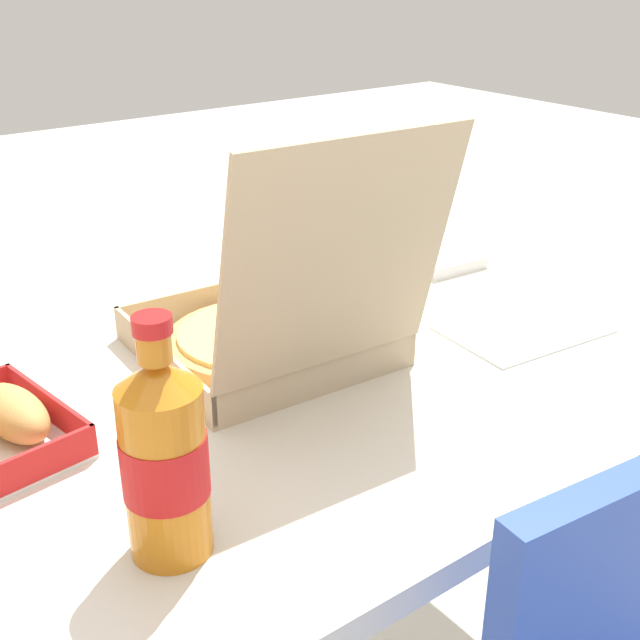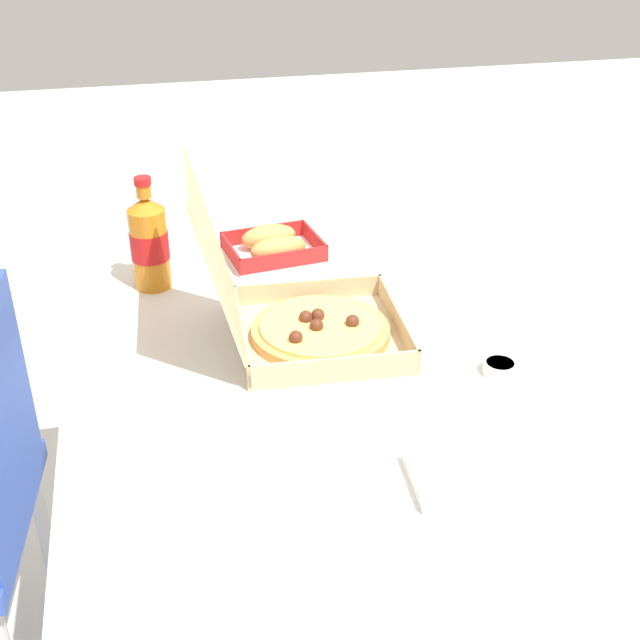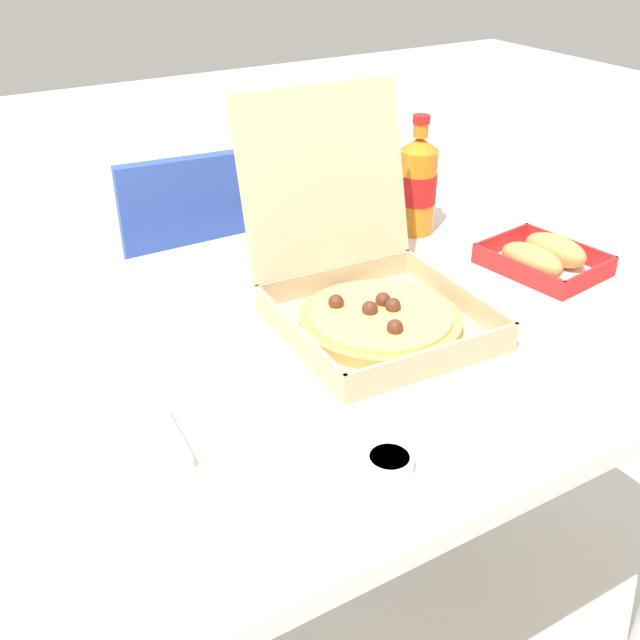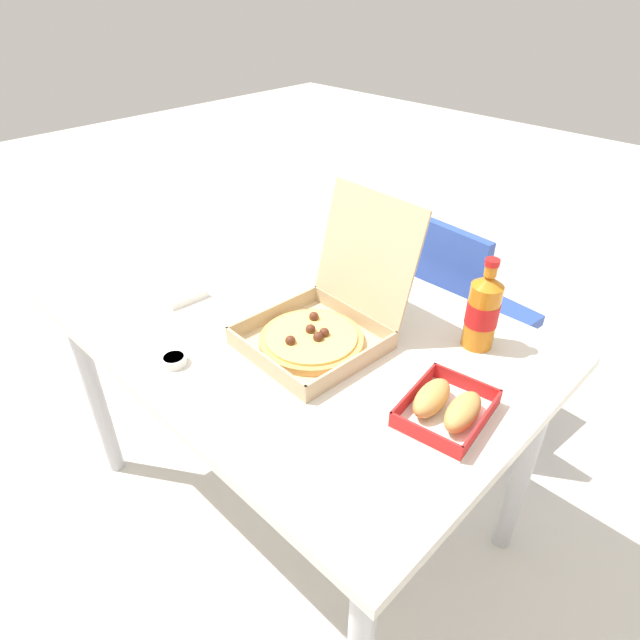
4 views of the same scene
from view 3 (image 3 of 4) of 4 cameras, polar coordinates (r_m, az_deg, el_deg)
dining_table at (r=1.15m, az=-1.29°, el=-5.02°), size 1.23×0.81×0.70m
chair at (r=1.75m, az=-9.01°, el=2.28°), size 0.44×0.44×0.83m
pizza_box_open at (r=1.13m, az=3.77°, el=1.97°), size 0.30×0.37×0.32m
bread_side_box at (r=1.35m, az=16.57°, el=4.54°), size 0.18×0.21×0.06m
cola_bottle at (r=1.44m, az=7.37°, el=10.14°), size 0.07×0.07×0.22m
paper_menu at (r=1.14m, az=-13.74°, el=-1.42°), size 0.22×0.17×0.00m
napkin_pile at (r=0.91m, az=-13.98°, el=-9.44°), size 0.12×0.12×0.02m
dipping_sauce_cup at (r=0.87m, az=5.27°, el=-10.69°), size 0.06×0.06×0.02m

